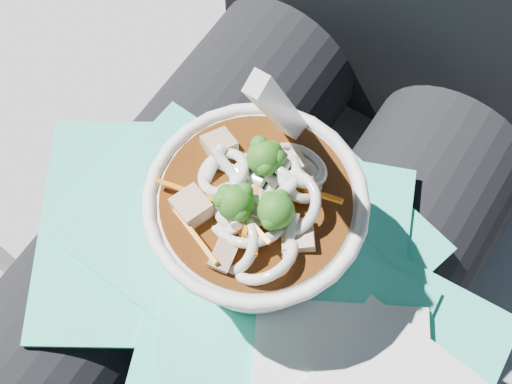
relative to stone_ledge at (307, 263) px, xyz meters
The scene contains 5 objects.
stone_ledge is the anchor object (origin of this frame).
lap 0.33m from the stone_ledge, 90.00° to the right, with size 0.34×0.48×0.15m.
person_body 0.33m from the stone_ledge, 90.00° to the right, with size 0.34×0.94×0.98m.
plastic_bag 0.41m from the stone_ledge, 79.67° to the right, with size 0.41×0.29×0.02m.
udon_bowl 0.46m from the stone_ledge, 85.06° to the right, with size 0.18×0.18×0.20m.
Camera 1 is at (0.12, -0.16, 1.10)m, focal length 50.00 mm.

